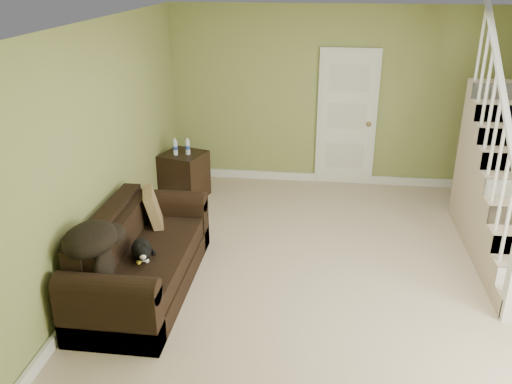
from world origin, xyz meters
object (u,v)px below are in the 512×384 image
(cat, at_px, (140,250))
(banana, at_px, (140,259))
(side_table, at_px, (184,175))
(sofa, at_px, (140,261))

(cat, xyz_separation_m, banana, (0.00, -0.05, -0.07))
(side_table, bearing_deg, cat, -84.90)
(sofa, distance_m, cat, 0.31)
(side_table, height_order, banana, side_table)
(side_table, bearing_deg, banana, -84.90)
(side_table, relative_size, cat, 1.75)
(sofa, distance_m, side_table, 2.38)
(sofa, bearing_deg, side_table, 93.35)
(sofa, xyz_separation_m, side_table, (-0.14, 2.37, 0.02))
(sofa, bearing_deg, cat, -63.89)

